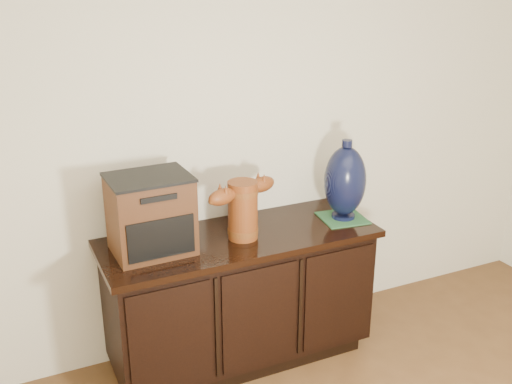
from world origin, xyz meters
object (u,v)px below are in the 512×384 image
lamp_base (345,181)px  spray_can (235,205)px  tv_radio (151,214)px  sideboard (240,297)px  terracotta_vessel (243,207)px

lamp_base → spray_can: lamp_base is taller
tv_radio → lamp_base: 1.08m
spray_can → lamp_base: bearing=-25.7°
sideboard → tv_radio: bearing=178.5°
tv_radio → sideboard: bearing=-3.1°
terracotta_vessel → tv_radio: 0.47m
tv_radio → spray_can: tv_radio is taller
lamp_base → spray_can: (-0.54, 0.26, -0.14)m
sideboard → lamp_base: size_ratio=3.28×
sideboard → spray_can: spray_can is taller
sideboard → lamp_base: 0.85m
lamp_base → spray_can: size_ratio=2.90×
lamp_base → tv_radio: bearing=177.4°
terracotta_vessel → tv_radio: tv_radio is taller
spray_can → sideboard: bearing=-107.5°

